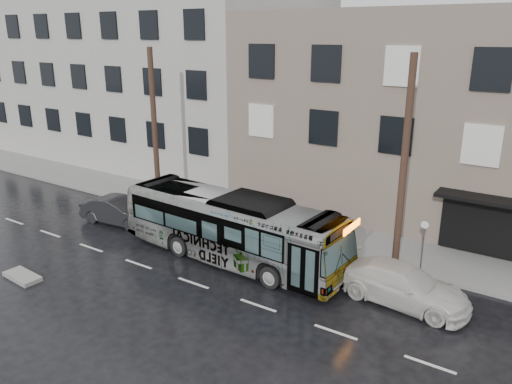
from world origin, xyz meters
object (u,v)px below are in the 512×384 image
Objects in this scene: utility_pole_front at (404,166)px; utility_pole_rear at (155,131)px; sign_post at (423,247)px; bus at (231,228)px; white_sedan at (402,285)px; dark_sedan at (119,211)px.

utility_pole_front is 14.00m from utility_pole_rear.
bus is (-7.61, -3.09, 0.21)m from sign_post.
utility_pole_rear reaches higher than bus.
sign_post reaches higher than white_sedan.
bus is 7.75m from dark_sedan.
bus is 2.20× the size of white_sedan.
bus reaches higher than white_sedan.
bus is at bearing -157.94° from sign_post.
dark_sedan is at bearing -94.43° from utility_pole_rear.
dark_sedan is at bearing -168.85° from utility_pole_front.
bus is at bearing -99.00° from dark_sedan.
utility_pole_front is 15.01m from dark_sedan.
utility_pole_rear is 8.67m from bus.
utility_pole_front is at bearing 180.00° from sign_post.
utility_pole_front is 7.84m from bus.
utility_pole_front is 0.80× the size of bus.
white_sedan is (15.13, -2.56, -3.91)m from utility_pole_rear.
utility_pole_rear is 2.06× the size of dark_sedan.
utility_pole_rear is 4.83m from dark_sedan.
utility_pole_rear is 15.46m from sign_post.
white_sedan is at bearing -89.42° from sign_post.
white_sedan is (7.64, 0.52, -0.82)m from bus.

